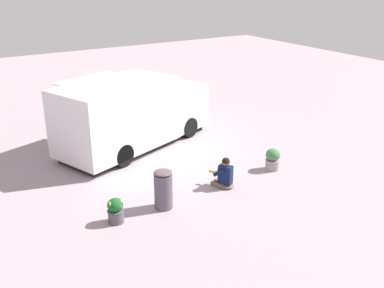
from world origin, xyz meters
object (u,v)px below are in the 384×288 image
planter_flowering_near (116,210)px  trash_bin (163,189)px  planter_flowering_far (273,159)px  food_truck (132,115)px  person_customer (224,175)px

planter_flowering_near → trash_bin: (1.30, 0.01, 0.20)m
planter_flowering_near → planter_flowering_far: (5.18, 0.30, 0.02)m
food_truck → planter_flowering_far: bearing=-54.9°
food_truck → trash_bin: food_truck is taller
planter_flowering_far → trash_bin: 3.90m
person_customer → planter_flowering_near: person_customer is taller
planter_flowering_far → trash_bin: bearing=-175.8°
person_customer → trash_bin: trash_bin is taller
person_customer → planter_flowering_near: (-3.28, -0.15, -0.03)m
food_truck → person_customer: food_truck is taller
food_truck → person_customer: size_ratio=6.75×
person_customer → planter_flowering_near: size_ratio=1.40×
food_truck → planter_flowering_near: size_ratio=9.45×
person_customer → planter_flowering_far: size_ratio=1.32×
food_truck → planter_flowering_near: (-2.42, -4.23, -0.79)m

